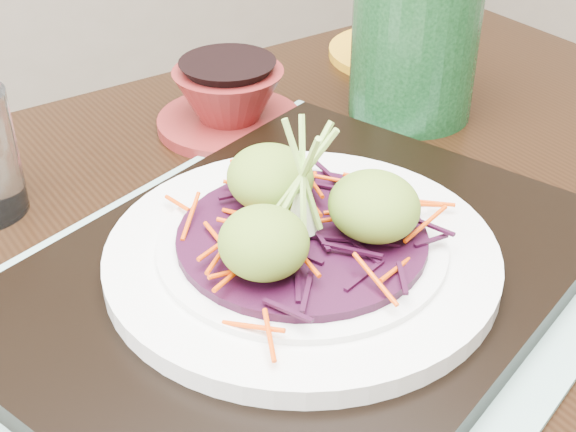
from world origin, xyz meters
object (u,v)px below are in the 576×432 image
terracotta_bowl_set (229,102)px  yellow_plate (400,53)px  green_jar (414,46)px  serving_tray (302,275)px  dining_table (261,382)px  white_plate (302,254)px

terracotta_bowl_set → yellow_plate: terracotta_bowl_set is taller
yellow_plate → green_jar: 0.17m
green_jar → serving_tray: bearing=-141.6°
terracotta_bowl_set → yellow_plate: 0.27m
dining_table → yellow_plate: bearing=36.1°
white_plate → green_jar: 0.33m
serving_tray → terracotta_bowl_set: 0.28m
dining_table → green_jar: 0.38m
green_jar → white_plate: bearing=-141.6°
serving_tray → dining_table: bearing=124.7°
terracotta_bowl_set → green_jar: 0.20m
dining_table → green_jar: green_jar is taller
white_plate → green_jar: (0.25, 0.20, 0.04)m
yellow_plate → green_jar: green_jar is taller
yellow_plate → dining_table: bearing=-139.5°
dining_table → yellow_plate: yellow_plate is taller
serving_tray → green_jar: green_jar is taller
green_jar → terracotta_bowl_set: bearing=160.1°
serving_tray → yellow_plate: 0.47m
dining_table → green_jar: bearing=28.7°
white_plate → yellow_plate: bearing=44.3°
white_plate → terracotta_bowl_set: size_ratio=1.69×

